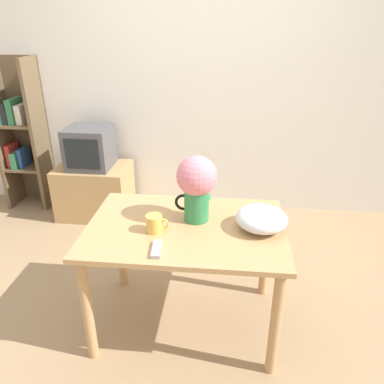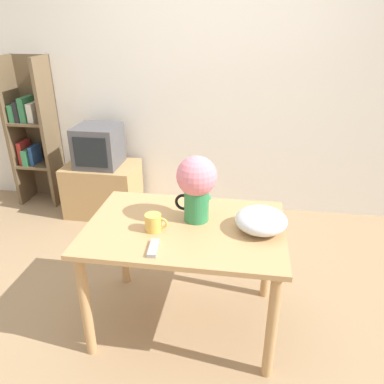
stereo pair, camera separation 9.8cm
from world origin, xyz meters
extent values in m
plane|color=#9E7F5B|center=(0.00, 0.00, 0.00)|extent=(12.00, 12.00, 0.00)
cube|color=silver|center=(0.00, 1.65, 1.30)|extent=(8.00, 0.05, 2.60)
cube|color=tan|center=(0.07, -0.09, 0.71)|extent=(1.15, 0.79, 0.03)
cylinder|color=tan|center=(-0.45, -0.43, 0.35)|extent=(0.06, 0.06, 0.69)
cylinder|color=tan|center=(0.58, -0.43, 0.35)|extent=(0.06, 0.06, 0.69)
cylinder|color=tan|center=(-0.45, 0.24, 0.35)|extent=(0.06, 0.06, 0.69)
cylinder|color=tan|center=(0.58, 0.24, 0.35)|extent=(0.06, 0.06, 0.69)
cylinder|color=#2D844C|center=(0.12, -0.01, 0.82)|extent=(0.15, 0.15, 0.20)
cone|color=#2D844C|center=(0.18, -0.01, 0.89)|extent=(0.05, 0.05, 0.05)
torus|color=black|center=(0.04, -0.01, 0.83)|extent=(0.11, 0.02, 0.11)
sphere|color=#3D7033|center=(0.12, -0.01, 0.96)|extent=(0.18, 0.18, 0.18)
sphere|color=pink|center=(0.12, -0.01, 1.00)|extent=(0.23, 0.23, 0.23)
cylinder|color=gold|center=(-0.10, -0.17, 0.77)|extent=(0.09, 0.09, 0.10)
torus|color=gold|center=(-0.05, -0.17, 0.77)|extent=(0.07, 0.01, 0.07)
ellipsoid|color=silver|center=(0.50, -0.07, 0.78)|extent=(0.29, 0.29, 0.13)
cube|color=#999999|center=(-0.05, -0.36, 0.73)|extent=(0.06, 0.16, 0.02)
cube|color=tan|center=(-1.01, 1.30, 0.26)|extent=(0.69, 0.49, 0.51)
cube|color=#4C4C51|center=(-1.01, 1.30, 0.71)|extent=(0.40, 0.40, 0.39)
cube|color=black|center=(-1.01, 1.10, 0.71)|extent=(0.31, 0.01, 0.28)
cube|color=brown|center=(-1.96, 1.46, 0.75)|extent=(0.04, 0.32, 1.50)
cube|color=brown|center=(-1.58, 1.46, 0.75)|extent=(0.04, 0.32, 1.50)
cube|color=brown|center=(-1.77, 1.62, 0.75)|extent=(0.42, 0.01, 1.50)
cube|color=brown|center=(-1.77, 1.46, 0.42)|extent=(0.35, 0.30, 0.03)
cube|color=#B72D28|center=(-1.90, 1.46, 0.55)|extent=(0.05, 0.19, 0.23)
cube|color=#337A4C|center=(-1.84, 1.46, 0.51)|extent=(0.06, 0.26, 0.16)
cube|color=#284C8E|center=(-1.79, 1.46, 0.53)|extent=(0.04, 0.18, 0.19)
cube|color=brown|center=(-1.77, 1.46, 0.87)|extent=(0.35, 0.30, 0.03)
cube|color=#337A4C|center=(-1.90, 1.46, 0.97)|extent=(0.06, 0.23, 0.17)
cube|color=black|center=(-1.84, 1.46, 0.98)|extent=(0.05, 0.24, 0.20)
cube|color=#337A4C|center=(-1.78, 1.46, 1.00)|extent=(0.06, 0.23, 0.24)
cube|color=silver|center=(-1.71, 1.46, 0.98)|extent=(0.06, 0.20, 0.18)
camera|label=1|loc=(0.30, -1.96, 1.82)|focal=35.00mm
camera|label=2|loc=(0.39, -1.95, 1.82)|focal=35.00mm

